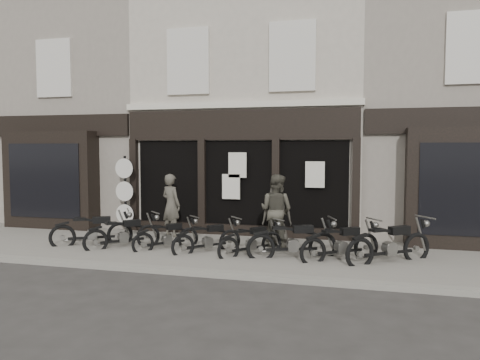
% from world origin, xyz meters
% --- Properties ---
extents(ground_plane, '(90.00, 90.00, 0.00)m').
position_xyz_m(ground_plane, '(0.00, 0.00, 0.00)').
color(ground_plane, '#2D2B28').
rests_on(ground_plane, ground).
extents(pavement, '(30.00, 4.20, 0.12)m').
position_xyz_m(pavement, '(0.00, 0.90, 0.06)').
color(pavement, slate).
rests_on(pavement, ground_plane).
extents(kerb, '(30.00, 0.25, 0.13)m').
position_xyz_m(kerb, '(0.00, -1.25, 0.07)').
color(kerb, gray).
rests_on(kerb, ground_plane).
extents(central_building, '(7.30, 6.22, 8.34)m').
position_xyz_m(central_building, '(0.00, 5.95, 4.08)').
color(central_building, '#B6AC9C').
rests_on(central_building, ground).
extents(neighbour_left, '(5.60, 6.73, 8.34)m').
position_xyz_m(neighbour_left, '(-6.35, 5.90, 4.04)').
color(neighbour_left, gray).
rests_on(neighbour_left, ground).
extents(neighbour_right, '(5.60, 6.73, 8.34)m').
position_xyz_m(neighbour_right, '(6.35, 5.90, 4.04)').
color(neighbour_right, gray).
rests_on(neighbour_right, ground).
extents(motorcycle_0, '(1.98, 1.40, 1.06)m').
position_xyz_m(motorcycle_0, '(-3.52, 0.58, 0.42)').
color(motorcycle_0, black).
rests_on(motorcycle_0, ground).
extents(motorcycle_1, '(1.64, 1.65, 1.00)m').
position_xyz_m(motorcycle_1, '(-2.54, 0.50, 0.40)').
color(motorcycle_1, black).
rests_on(motorcycle_1, ground).
extents(motorcycle_2, '(1.44, 1.55, 0.91)m').
position_xyz_m(motorcycle_2, '(-1.35, 0.65, 0.36)').
color(motorcycle_2, black).
rests_on(motorcycle_2, ground).
extents(motorcycle_3, '(1.54, 1.54, 0.94)m').
position_xyz_m(motorcycle_3, '(-0.19, 0.57, 0.37)').
color(motorcycle_3, black).
rests_on(motorcycle_3, ground).
extents(motorcycle_4, '(1.44, 1.61, 0.93)m').
position_xyz_m(motorcycle_4, '(0.96, 0.56, 0.37)').
color(motorcycle_4, black).
rests_on(motorcycle_4, ground).
extents(motorcycle_5, '(2.12, 1.12, 1.07)m').
position_xyz_m(motorcycle_5, '(2.02, 0.49, 0.43)').
color(motorcycle_5, black).
rests_on(motorcycle_5, ground).
extents(motorcycle_6, '(1.88, 1.51, 1.04)m').
position_xyz_m(motorcycle_6, '(3.16, 0.57, 0.41)').
color(motorcycle_6, black).
rests_on(motorcycle_6, ground).
extents(motorcycle_7, '(2.04, 1.64, 1.14)m').
position_xyz_m(motorcycle_7, '(4.27, 0.60, 0.45)').
color(motorcycle_7, black).
rests_on(motorcycle_7, ground).
extents(man_left, '(0.80, 0.69, 1.87)m').
position_xyz_m(man_left, '(-1.90, 2.23, 1.06)').
color(man_left, '#4A463D').
rests_on(man_left, pavement).
extents(man_centre, '(1.13, 1.00, 1.94)m').
position_xyz_m(man_centre, '(1.39, 1.62, 1.09)').
color(man_centre, '#434036').
rests_on(man_centre, pavement).
extents(man_right, '(0.90, 0.67, 1.66)m').
position_xyz_m(man_right, '(1.38, 1.79, 0.95)').
color(man_right, '#3B3831').
rests_on(man_right, pavement).
extents(advert_sign_post, '(0.61, 0.39, 2.52)m').
position_xyz_m(advert_sign_post, '(-3.50, 2.36, 1.23)').
color(advert_sign_post, black).
rests_on(advert_sign_post, ground).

